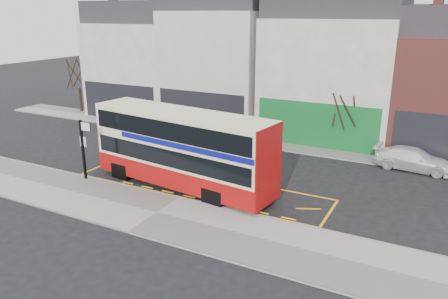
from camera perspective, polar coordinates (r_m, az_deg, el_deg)
The scene contains 15 objects.
ground at distance 22.27m, azimuth -5.27°, elevation -6.22°, with size 120.00×120.00×0.00m, color black.
pavement at distance 20.53m, azimuth -8.77°, elevation -8.28°, with size 40.00×4.00×0.15m, color #9A9792.
kerb at distance 21.96m, azimuth -5.80°, elevation -6.38°, with size 40.00×0.15×0.15m, color gray.
far_pavement at distance 31.47m, azimuth 5.60°, elevation 1.10°, with size 50.00×3.00×0.15m, color #9A9792.
road_markings at distance 23.52m, azimuth -3.16°, elevation -4.83°, with size 14.00×3.40×0.01m, color yellow, non-canonical shape.
terrace_far_left at distance 40.66m, azimuth -10.18°, elevation 11.48°, with size 8.00×8.01×10.80m.
terrace_left at distance 36.30m, azimuth 0.08°, elevation 11.83°, with size 8.00×8.01×11.80m.
terrace_green_shop at distance 33.16m, azimuth 14.23°, elevation 10.33°, with size 9.00×8.01×11.30m.
double_decker_bus at distance 22.73m, azimuth -5.43°, elevation 0.14°, with size 10.59×3.67×4.14m.
bus_stop_post at distance 24.69m, azimuth -17.88°, elevation 0.65°, with size 0.83×0.15×3.33m.
car_silver at distance 34.56m, azimuth -9.53°, elevation 3.44°, with size 1.55×3.86×1.32m, color silver.
car_grey at distance 30.78m, azimuth 1.07°, elevation 1.88°, with size 1.33×3.81×1.25m, color #3E4146.
car_white at distance 28.04m, azimuth 23.50°, elevation -1.17°, with size 1.81×4.46×1.29m, color white.
street_tree_left at distance 42.08m, azimuth -18.61°, elevation 10.31°, with size 2.91×2.91×6.27m.
street_tree_right at distance 29.36m, azimuth 15.62°, elevation 6.09°, with size 2.33×2.33×5.04m.
Camera 1 is at (11.21, -17.03, 8.96)m, focal length 35.00 mm.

